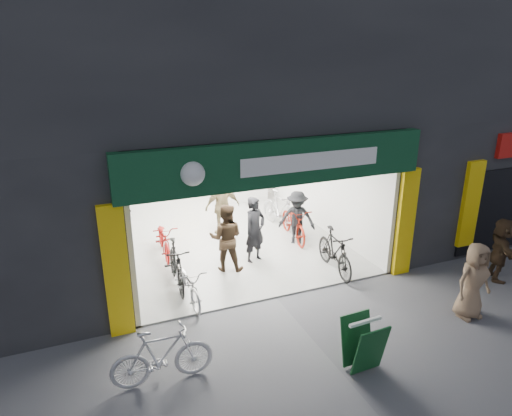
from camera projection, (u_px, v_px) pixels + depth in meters
ground at (277, 298)px, 9.92m from camera, size 60.00×60.00×0.00m
building at (235, 78)px, 13.16m from camera, size 17.00×10.27×8.00m
bike_left_front at (188, 283)px, 9.66m from camera, size 0.67×1.66×0.85m
bike_left_midfront at (176, 265)px, 10.23m from camera, size 0.60×1.80×1.07m
bike_left_midback at (164, 239)px, 11.84m from camera, size 0.71×1.77×0.91m
bike_left_back at (121, 202)px, 14.38m from camera, size 0.85×1.83×1.06m
bike_right_front at (335, 252)px, 10.91m from camera, size 0.68×1.82×1.07m
bike_right_mid at (294, 223)px, 12.82m from camera, size 0.90×1.95×0.99m
bike_right_back at (280, 210)px, 13.57m from camera, size 0.79×1.96×1.14m
parked_bike at (162, 356)px, 7.29m from camera, size 1.67×0.54×0.99m
customer_a at (255, 230)px, 11.33m from camera, size 0.74×0.62×1.72m
customer_b at (226, 238)px, 10.89m from camera, size 1.02×0.93×1.69m
customer_c at (297, 218)px, 12.37m from camera, size 1.14×1.01×1.53m
customer_d at (222, 207)px, 12.97m from camera, size 1.04×0.47×1.74m
pedestrian_near at (473, 281)px, 9.00m from camera, size 0.78×0.51×1.60m
pedestrian_far at (501, 249)px, 10.51m from camera, size 1.10×1.43×1.51m
sandwich_board at (363, 343)px, 7.59m from camera, size 0.62×0.63×0.91m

